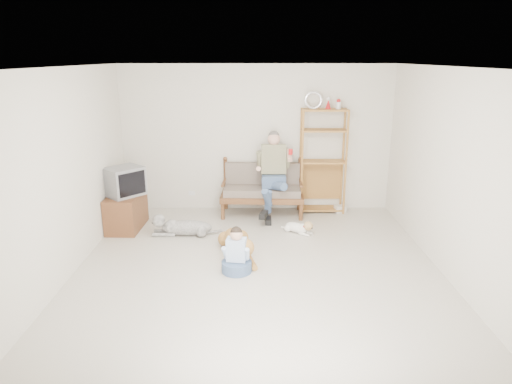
{
  "coord_description": "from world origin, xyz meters",
  "views": [
    {
      "loc": [
        -0.04,
        -5.64,
        2.83
      ],
      "look_at": [
        -0.02,
        1.0,
        0.84
      ],
      "focal_mm": 32.0,
      "sensor_mm": 36.0,
      "label": 1
    }
  ],
  "objects_px": {
    "etagere": "(323,160)",
    "golden_retriever": "(239,245)",
    "tv_stand": "(126,211)",
    "loveseat": "(262,188)"
  },
  "relations": [
    {
      "from": "etagere",
      "to": "golden_retriever",
      "type": "distance_m",
      "value": 2.64
    },
    {
      "from": "loveseat",
      "to": "etagere",
      "type": "xyz_separation_m",
      "value": [
        1.12,
        0.11,
        0.5
      ]
    },
    {
      "from": "etagere",
      "to": "golden_retriever",
      "type": "relative_size",
      "value": 1.6
    },
    {
      "from": "tv_stand",
      "to": "golden_retriever",
      "type": "xyz_separation_m",
      "value": [
        1.95,
        -1.14,
        -0.12
      ]
    },
    {
      "from": "loveseat",
      "to": "tv_stand",
      "type": "height_order",
      "value": "loveseat"
    },
    {
      "from": "etagere",
      "to": "golden_retriever",
      "type": "height_order",
      "value": "etagere"
    },
    {
      "from": "loveseat",
      "to": "golden_retriever",
      "type": "distance_m",
      "value": 1.97
    },
    {
      "from": "loveseat",
      "to": "golden_retriever",
      "type": "bearing_deg",
      "value": -98.78
    },
    {
      "from": "tv_stand",
      "to": "loveseat",
      "type": "bearing_deg",
      "value": 20.66
    },
    {
      "from": "tv_stand",
      "to": "etagere",
      "type": "bearing_deg",
      "value": 16.71
    }
  ]
}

